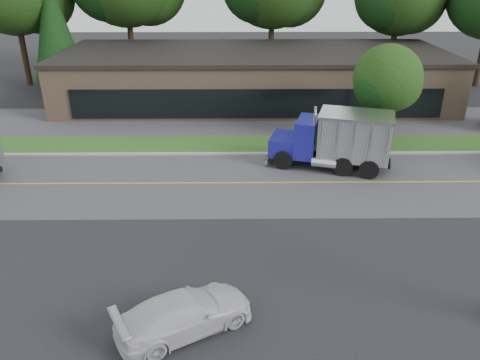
{
  "coord_description": "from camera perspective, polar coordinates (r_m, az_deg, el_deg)",
  "views": [
    {
      "loc": [
        0.36,
        -14.31,
        11.12
      ],
      "look_at": [
        0.57,
        5.56,
        1.8
      ],
      "focal_mm": 35.0,
      "sensor_mm": 36.0,
      "label": 1
    }
  ],
  "objects": [
    {
      "name": "evergreen_left",
      "position": [
        47.53,
        -21.75,
        17.06
      ],
      "size": [
        4.66,
        4.66,
        10.6
      ],
      "color": "#382619",
      "rests_on": "ground"
    },
    {
      "name": "ground",
      "position": [
        18.12,
        -1.66,
        -12.72
      ],
      "size": [
        140.0,
        140.0,
        0.0
      ],
      "primitive_type": "plane",
      "color": "#2D2D32",
      "rests_on": "ground"
    },
    {
      "name": "far_parking",
      "position": [
        36.07,
        -1.17,
        7.17
      ],
      "size": [
        60.0,
        7.0,
        0.02
      ],
      "primitive_type": "cube",
      "color": "slate",
      "rests_on": "ground"
    },
    {
      "name": "grass_verge",
      "position": [
        31.35,
        -1.24,
        4.35
      ],
      "size": [
        60.0,
        3.4,
        0.03
      ],
      "primitive_type": "cube",
      "color": "#28521C",
      "rests_on": "ground"
    },
    {
      "name": "tree_verge",
      "position": [
        31.7,
        17.59,
        11.32
      ],
      "size": [
        4.59,
        4.32,
        6.55
      ],
      "color": "#382619",
      "rests_on": "ground"
    },
    {
      "name": "center_line",
      "position": [
        25.83,
        -1.36,
        -0.38
      ],
      "size": [
        60.0,
        0.12,
        0.01
      ],
      "primitive_type": "cube",
      "color": "gold",
      "rests_on": "ground"
    },
    {
      "name": "strip_mall",
      "position": [
        41.36,
        1.71,
        12.38
      ],
      "size": [
        32.0,
        12.0,
        4.0
      ],
      "primitive_type": "cube",
      "color": "#97755D",
      "rests_on": "ground"
    },
    {
      "name": "road",
      "position": [
        25.83,
        -1.36,
        -0.38
      ],
      "size": [
        60.0,
        8.0,
        0.02
      ],
      "primitive_type": "cube",
      "color": "slate",
      "rests_on": "ground"
    },
    {
      "name": "dump_truck_blue",
      "position": [
        27.78,
        11.79,
        4.98
      ],
      "size": [
        7.29,
        4.42,
        3.36
      ],
      "rotation": [
        0.0,
        0.0,
        2.85
      ],
      "color": "black",
      "rests_on": "ground"
    },
    {
      "name": "rally_car",
      "position": [
        16.03,
        -6.74,
        -15.78
      ],
      "size": [
        4.93,
        3.88,
        1.34
      ],
      "primitive_type": "imported",
      "rotation": [
        0.0,
        0.0,
        2.08
      ],
      "color": "silver",
      "rests_on": "ground"
    },
    {
      "name": "curb",
      "position": [
        29.67,
        -1.27,
        3.12
      ],
      "size": [
        60.0,
        0.3,
        0.12
      ],
      "primitive_type": "cube",
      "color": "#9E9E99",
      "rests_on": "ground"
    }
  ]
}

